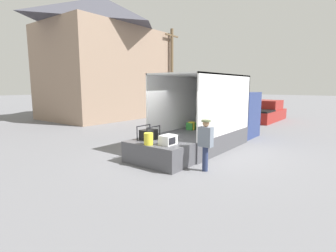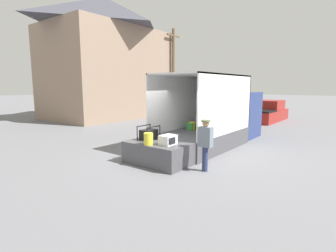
{
  "view_description": "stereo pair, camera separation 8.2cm",
  "coord_description": "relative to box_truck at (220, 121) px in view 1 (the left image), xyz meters",
  "views": [
    {
      "loc": [
        -7.52,
        -5.66,
        2.67
      ],
      "look_at": [
        -0.39,
        -0.2,
        1.31
      ],
      "focal_mm": 28.0,
      "sensor_mm": 36.0,
      "label": 1
    },
    {
      "loc": [
        -7.46,
        -5.73,
        2.67
      ],
      "look_at": [
        -0.39,
        -0.2,
        1.31
      ],
      "focal_mm": 28.0,
      "sensor_mm": 36.0,
      "label": 2
    }
  ],
  "objects": [
    {
      "name": "worker_person",
      "position": [
        -4.46,
        -1.71,
        0.01
      ],
      "size": [
        0.29,
        0.44,
        1.64
      ],
      "color": "navy",
      "rests_on": "ground"
    },
    {
      "name": "pickup_truck_red",
      "position": [
        9.31,
        0.68,
        -0.36
      ],
      "size": [
        5.18,
        1.89,
        1.57
      ],
      "color": "maroon",
      "rests_on": "ground"
    },
    {
      "name": "ground_plane",
      "position": [
        -4.04,
        -0.0,
        -0.99
      ],
      "size": [
        160.0,
        160.0,
        0.0
      ],
      "primitive_type": "plane",
      "color": "slate"
    },
    {
      "name": "tailgate_deck",
      "position": [
        -4.73,
        -0.0,
        -0.61
      ],
      "size": [
        1.38,
        2.22,
        0.76
      ],
      "primitive_type": "cube",
      "color": "#4C4C51",
      "rests_on": "ground"
    },
    {
      "name": "box_truck",
      "position": [
        0.0,
        0.0,
        0.0
      ],
      "size": [
        6.73,
        2.34,
        3.16
      ],
      "color": "navy",
      "rests_on": "ground"
    },
    {
      "name": "utility_pole",
      "position": [
        8.09,
        8.95,
        3.05
      ],
      "size": [
        1.8,
        0.28,
        7.78
      ],
      "color": "brown",
      "rests_on": "ground"
    },
    {
      "name": "house_backdrop",
      "position": [
        3.41,
        12.64,
        4.11
      ],
      "size": [
        10.09,
        7.14,
        10.0
      ],
      "color": "gray",
      "rests_on": "ground"
    },
    {
      "name": "microwave",
      "position": [
        -4.82,
        -0.5,
        -0.08
      ],
      "size": [
        0.54,
        0.42,
        0.32
      ],
      "color": "white",
      "rests_on": "tailgate_deck"
    },
    {
      "name": "portable_generator",
      "position": [
        -4.56,
        0.56,
        -0.04
      ],
      "size": [
        0.73,
        0.51,
        0.51
      ],
      "color": "black",
      "rests_on": "tailgate_deck"
    },
    {
      "name": "orange_bucket",
      "position": [
        -5.23,
        0.0,
        -0.04
      ],
      "size": [
        0.3,
        0.3,
        0.4
      ],
      "color": "yellow",
      "rests_on": "tailgate_deck"
    }
  ]
}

